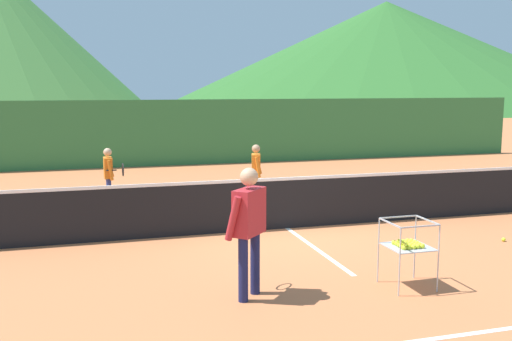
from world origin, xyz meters
The scene contains 13 objects.
ground_plane centered at (0.00, 0.00, 0.00)m, with size 120.00×120.00×0.00m, color #C67042.
line_baseline_near centered at (0.00, -4.97, 0.00)m, with size 11.18×0.08×0.01m, color white.
line_baseline_far centered at (0.00, 4.58, 0.00)m, with size 11.18×0.08×0.01m, color white.
line_service_center centered at (0.00, 0.00, 0.00)m, with size 0.08×5.74×0.01m, color white.
tennis_net centered at (0.00, 0.00, 0.50)m, with size 11.31×0.08×1.05m.
instructor centered at (-1.65, -3.24, 1.00)m, with size 0.61×0.79×1.66m.
student_0 centered at (-3.12, 2.96, 0.79)m, with size 0.42×0.62×1.31m.
student_1 centered at (0.07, 2.34, 0.81)m, with size 0.35×0.55×1.35m.
ball_cart centered at (0.47, -3.46, 0.58)m, with size 0.58×0.58×0.90m.
tennis_ball_4 centered at (3.27, -1.91, 0.03)m, with size 0.07×0.07×0.07m, color yellow.
tennis_ball_5 centered at (-1.45, -2.07, 0.03)m, with size 0.07×0.07×0.07m, color yellow.
windscreen_fence centered at (0.00, 9.33, 1.10)m, with size 24.59×0.08×2.20m, color #33753D.
hill_0 centered at (34.34, 59.53, 6.77)m, with size 58.60×58.60×13.54m, color #2D6628.
Camera 1 is at (-3.51, -9.99, 2.65)m, focal length 40.54 mm.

